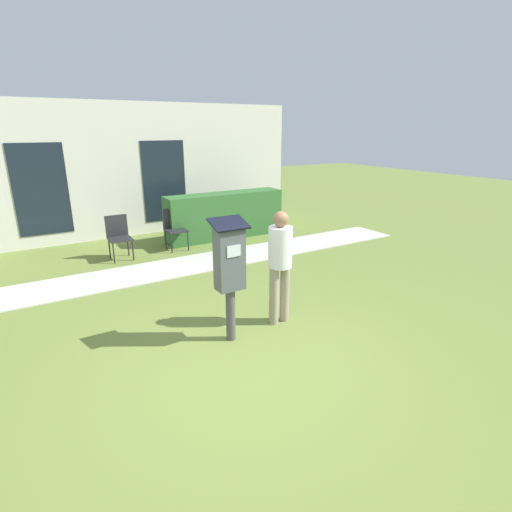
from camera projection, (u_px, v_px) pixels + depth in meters
The scene contains 8 objects.
ground_plane at pixel (247, 370), 4.50m from camera, with size 40.00×40.00×0.00m, color olive.
sidewalk at pixel (148, 272), 7.50m from camera, with size 12.00×1.10×0.02m.
building_facade at pixel (105, 172), 9.45m from camera, with size 10.00×0.26×3.20m.
parking_meter at pixel (230, 265), 4.85m from camera, with size 0.44×0.31×1.59m.
person_standing at pixel (280, 259), 5.34m from camera, with size 0.32×0.32×1.58m.
outdoor_chair_left at pixel (118, 234), 8.18m from camera, with size 0.44×0.44×0.90m.
outdoor_chair_middle at pixel (174, 226), 8.84m from camera, with size 0.44×0.44×0.90m.
hedge_row at pixel (225, 215), 9.78m from camera, with size 2.95×0.60×1.10m.
Camera 1 is at (-1.93, -3.37, 2.61)m, focal length 28.00 mm.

